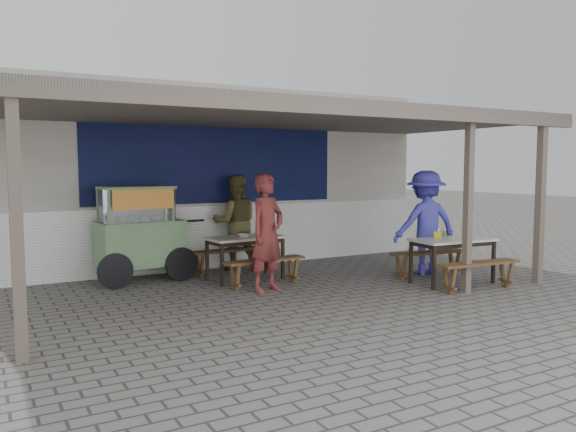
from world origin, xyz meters
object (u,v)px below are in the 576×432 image
Objects in this scene: bench_left_wall at (228,255)px; patron_street_side at (267,233)px; donation_box at (440,234)px; table_right at (453,243)px; condiment_bowl at (243,235)px; bench_right_street at (479,269)px; patron_right_table at (425,223)px; vendor_cart at (140,230)px; bench_right_wall at (429,258)px; patron_wall_side at (236,222)px; tissue_box at (438,235)px; table_left at (245,241)px; condiment_jar at (257,231)px; bench_left_street at (265,266)px.

patron_street_side is at bearing -95.34° from bench_left_wall.
bench_left_wall is at bearing 140.26° from donation_box.
table_right is 6.97× the size of condiment_bowl.
bench_right_street is 1.56m from patron_right_table.
vendor_cart is (-4.45, 3.30, 0.54)m from bench_right_street.
bench_right_street is 0.81× the size of patron_street_side.
patron_right_table is at bearing -19.11° from condiment_bowl.
bench_right_wall is at bearing 72.74° from donation_box.
vendor_cart is at bearing 23.42° from patron_wall_side.
table_right is 0.27m from tissue_box.
donation_box is (2.88, -0.76, -0.11)m from patron_street_side.
table_right is at bearing -32.89° from condiment_bowl.
table_left is 1.79m from vendor_cart.
bench_right_street is 9.05× the size of donation_box.
condiment_jar is at bearing 143.84° from table_right.
bench_left_street is 2.24m from vendor_cart.
tissue_box is at bearing -37.59° from patron_street_side.
bench_left_wall is 0.77× the size of patron_street_side.
table_left is at bearing 150.21° from table_right.
bench_left_street is at bearing 149.92° from bench_right_street.
patron_right_table is (2.79, -2.10, 0.04)m from patron_wall_side.
tissue_box is at bearing -37.23° from table_left.
patron_right_table reaches higher than vendor_cart.
patron_wall_side is (-2.63, 2.92, 0.22)m from table_right.
condiment_jar is (1.94, -0.53, -0.07)m from vendor_cart.
table_right is 3.13m from patron_street_side.
bench_right_street is 0.83× the size of patron_wall_side.
table_right is 0.71× the size of vendor_cart.
bench_left_wall is at bearing -18.86° from patron_right_table.
table_right is at bearing -69.17° from donation_box.
bench_left_wall is 3.72m from tissue_box.
bench_left_wall is 3.62m from patron_right_table.
table_left is at bearing -90.00° from bench_left_wall.
bench_right_wall is at bearing -18.06° from bench_left_street.
condiment_jar is at bearing -15.44° from patron_right_table.
bench_right_wall is 0.66m from tissue_box.
condiment_bowl is at bearing 95.07° from bench_left_street.
patron_street_side is 1.03× the size of patron_wall_side.
patron_wall_side is 10.92× the size of donation_box.
bench_right_wall is at bearing -23.50° from condiment_bowl.
table_left is at bearing 63.67° from patron_street_side.
tissue_box is at bearing -45.30° from bench_left_wall.
tissue_box is at bearing -109.89° from bench_right_wall.
table_right is 0.69m from bench_right_street.
table_left is 0.72× the size of patron_right_table.
donation_box is (-0.12, -0.40, 0.47)m from bench_right_wall.
donation_box reaches higher than table_right.
patron_wall_side is at bearing 58.35° from patron_street_side.
bench_left_street is 0.75× the size of patron_right_table.
patron_wall_side reaches higher than tissue_box.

